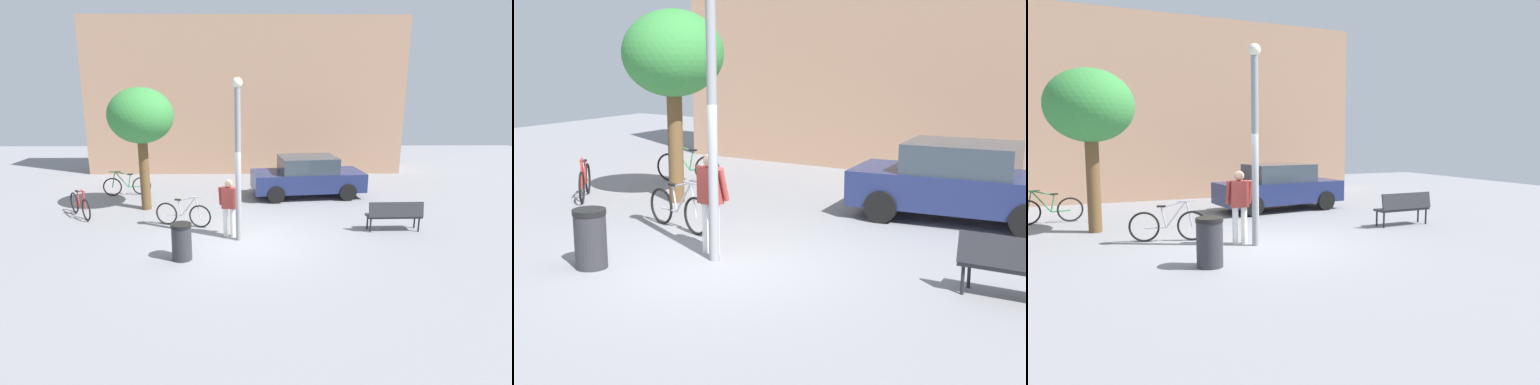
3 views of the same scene
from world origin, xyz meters
The scene contains 10 objects.
ground_plane centered at (0.00, 0.00, 0.00)m, with size 36.00×36.00×0.00m, color gray.
building_facade centered at (0.00, 9.94, 3.57)m, with size 14.80×2.00×7.15m, color tan.
lamppost centered at (-0.08, 0.19, 2.48)m, with size 0.28×0.28×4.43m.
person_by_lamppost centered at (-0.36, 0.48, 0.97)m, with size 0.61×0.32×1.67m.
park_bench centered at (4.50, 0.85, 0.55)m, with size 1.61×0.51×0.92m.
plaza_tree centered at (-3.37, 3.23, 3.16)m, with size 2.16×2.16×4.14m.
bicycle_green centered at (-4.55, 5.08, 0.38)m, with size 1.80×0.32×0.97m.
bicycle_silver centered at (-1.80, 1.39, 0.38)m, with size 1.76×0.51×0.97m.
parked_car_navy centered at (2.43, 4.86, 0.77)m, with size 4.37×2.20×1.55m.
trash_bin centered at (-1.46, -1.14, 0.47)m, with size 0.52×0.52×0.93m.
Camera 3 is at (-3.53, -9.47, 2.38)m, focal length 32.48 mm.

